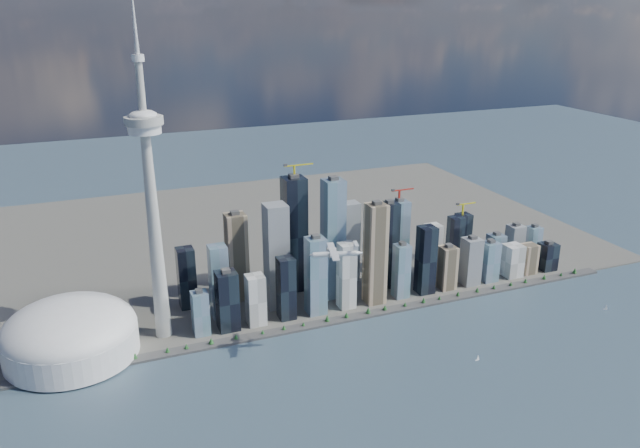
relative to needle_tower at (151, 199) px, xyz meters
name	(u,v)px	position (x,y,z in m)	size (l,w,h in m)	color
ground	(420,401)	(300.00, -310.00, -235.84)	(4000.00, 4000.00, 0.00)	#324658
seawall	(346,319)	(300.00, -60.00, -233.84)	(1100.00, 22.00, 4.00)	#383838
land	(268,234)	(300.00, 390.00, -234.34)	(1400.00, 900.00, 3.00)	#4C4C47
shoreline_trees	(346,315)	(300.00, -60.00, -227.06)	(960.53, 7.20, 8.80)	#3F2D1E
skyscraper_cluster	(357,256)	(359.62, 26.82, -160.39)	(736.00, 142.00, 244.12)	black
needle_tower	(151,199)	(0.00, 0.00, 0.00)	(56.00, 56.00, 550.50)	#A4A59F
dome_stadium	(70,333)	(-140.00, -10.00, -196.40)	(200.00, 200.00, 86.00)	silver
airplane	(336,253)	(234.34, -164.66, -61.99)	(77.66, 69.24, 19.16)	silver
sailboat_west	(478,358)	(434.51, -252.42, -232.56)	(7.38, 2.54, 10.21)	white
sailboat_east	(606,308)	(745.46, -197.24, -232.54)	(7.27, 4.17, 10.28)	white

